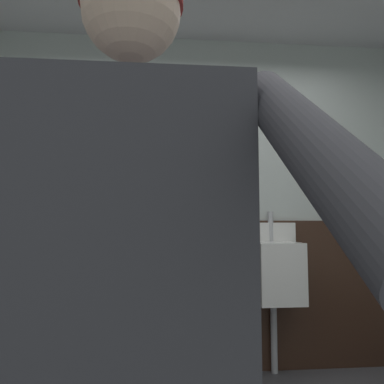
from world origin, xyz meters
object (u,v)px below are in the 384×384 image
at_px(urinal_middle, 276,272).
at_px(soap_dispenser, 135,197).
at_px(urinal_left, 178,273).
at_px(person, 126,313).

xyz_separation_m(urinal_middle, soap_dispenser, (-1.08, 0.12, 0.57)).
bearing_deg(urinal_middle, urinal_left, 180.00).
distance_m(urinal_middle, person, 2.28).
relative_size(urinal_middle, soap_dispenser, 6.89).
xyz_separation_m(urinal_left, soap_dispenser, (-0.33, 0.12, 0.57)).
bearing_deg(urinal_left, soap_dispenser, 160.31).
bearing_deg(urinal_middle, person, -115.03).
height_order(urinal_left, urinal_middle, same).
height_order(urinal_middle, soap_dispenser, soap_dispenser).
bearing_deg(person, urinal_middle, 64.97).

